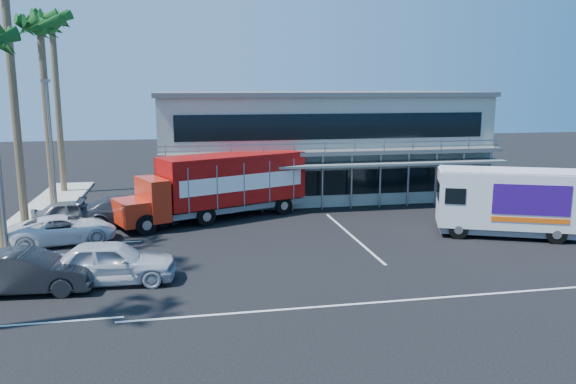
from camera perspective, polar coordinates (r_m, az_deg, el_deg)
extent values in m
plane|color=black|center=(26.32, 4.26, -6.36)|extent=(120.00, 120.00, 0.00)
cube|color=gray|center=(40.65, 2.87, 4.78)|extent=(22.00, 10.00, 7.00)
cube|color=#515454|center=(40.43, 2.92, 9.93)|extent=(22.40, 10.40, 0.30)
cube|color=#515454|center=(35.26, 5.05, 3.99)|extent=(22.00, 1.20, 0.25)
cube|color=gray|center=(34.68, 5.32, 4.71)|extent=(22.00, 0.08, 0.90)
cube|color=slate|center=(35.06, 5.17, 2.80)|extent=(22.00, 1.80, 0.15)
cube|color=black|center=(36.10, 4.75, 0.95)|extent=(20.00, 0.06, 1.60)
cube|color=black|center=(35.66, 4.84, 6.66)|extent=(20.00, 0.06, 1.60)
cube|color=#A5A399|center=(32.30, -25.61, -4.03)|extent=(3.00, 32.00, 0.16)
cylinder|color=brown|center=(33.37, -26.03, 8.00)|extent=(0.44, 0.44, 13.50)
cylinder|color=brown|center=(38.17, -23.24, 6.55)|extent=(0.44, 0.44, 11.00)
sphere|color=#13441A|center=(38.26, -23.89, 15.08)|extent=(1.10, 1.10, 1.10)
cylinder|color=brown|center=(43.61, -22.31, 7.70)|extent=(0.44, 0.44, 12.00)
sphere|color=#13441A|center=(43.80, -22.91, 15.81)|extent=(1.10, 1.10, 1.10)
cylinder|color=gray|center=(36.24, -22.95, 4.00)|extent=(0.14, 0.14, 8.00)
cube|color=gray|center=(36.04, -23.42, 10.32)|extent=(0.50, 0.25, 0.18)
cube|color=#B3220E|center=(31.18, -15.56, -1.97)|extent=(2.34, 2.82, 1.29)
cube|color=#B3220E|center=(31.44, -13.57, -0.66)|extent=(2.05, 2.90, 2.26)
cube|color=black|center=(31.32, -13.63, 0.50)|extent=(0.95, 2.13, 0.75)
cube|color=#AB0E0A|center=(33.33, -5.64, 1.45)|extent=(8.98, 5.86, 2.80)
cube|color=slate|center=(33.64, -5.59, -1.36)|extent=(8.82, 5.49, 0.32)
cube|color=white|center=(32.17, -4.48, 0.94)|extent=(7.30, 3.14, 0.92)
cube|color=white|center=(34.53, -6.71, 1.57)|extent=(7.30, 3.14, 0.92)
cylinder|color=black|center=(30.30, -14.21, -3.27)|extent=(1.14, 0.70, 1.12)
cylinder|color=black|center=(32.49, -15.65, -2.40)|extent=(1.14, 0.70, 1.12)
cylinder|color=black|center=(31.59, -8.33, -2.48)|extent=(1.14, 0.70, 1.12)
cylinder|color=black|center=(33.69, -10.09, -1.70)|extent=(1.14, 0.70, 1.12)
cylinder|color=black|center=(34.08, -0.49, -1.38)|extent=(1.14, 0.70, 1.12)
cylinder|color=black|center=(36.04, -2.58, -0.73)|extent=(1.14, 0.70, 1.12)
cube|color=silver|center=(31.14, 21.55, -0.63)|extent=(7.53, 4.96, 2.85)
cube|color=slate|center=(31.47, 21.35, -3.45)|extent=(7.17, 4.63, 0.36)
cube|color=black|center=(30.64, 15.06, 0.16)|extent=(0.81, 1.88, 0.97)
cube|color=silver|center=(30.91, 21.73, 2.02)|extent=(7.38, 4.86, 0.08)
cube|color=#2F0C70|center=(30.08, 23.51, -0.76)|extent=(3.41, 1.41, 1.53)
cube|color=#2F0C70|center=(32.46, 22.61, 0.10)|extent=(3.41, 1.41, 1.53)
cube|color=#F2590C|center=(30.28, 23.37, -2.65)|extent=(3.40, 1.40, 0.25)
cylinder|color=black|center=(30.05, 16.92, -3.66)|extent=(1.01, 0.63, 0.98)
cylinder|color=black|center=(32.14, 16.56, -2.72)|extent=(1.01, 0.63, 0.98)
cylinder|color=black|center=(30.90, 25.61, -3.88)|extent=(1.01, 0.63, 0.98)
cylinder|color=black|center=(32.93, 24.71, -2.95)|extent=(1.01, 0.63, 0.98)
imported|color=silver|center=(23.46, -17.49, -6.79)|extent=(5.15, 2.29, 1.72)
imported|color=black|center=(23.56, -24.94, -7.36)|extent=(5.05, 2.07, 1.63)
imported|color=silver|center=(30.07, -21.84, -3.55)|extent=(5.45, 3.44, 1.40)
imported|color=#2A2E38|center=(32.72, -15.67, -1.84)|extent=(5.70, 2.44, 1.64)
imported|color=slate|center=(33.21, -20.82, -2.04)|extent=(4.84, 2.73, 1.55)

